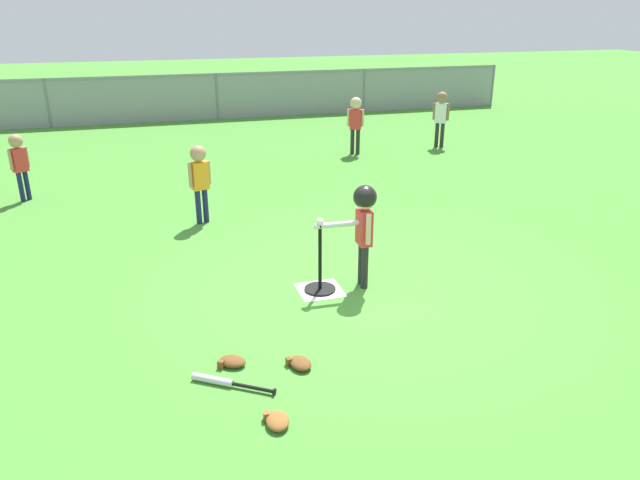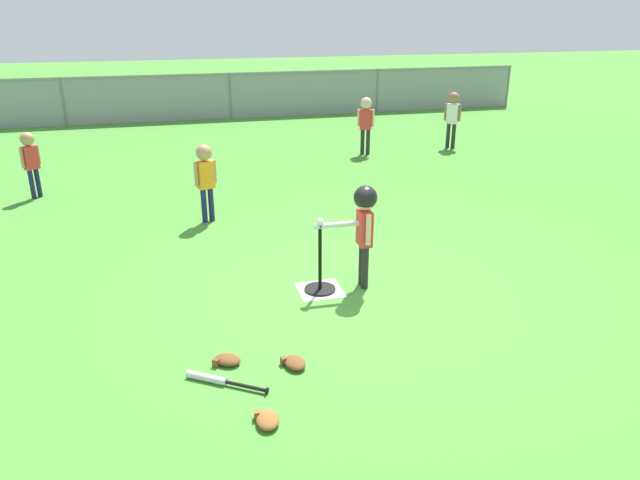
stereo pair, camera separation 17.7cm
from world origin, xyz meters
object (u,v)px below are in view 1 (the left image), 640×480
object	(u,v)px
batting_tee	(320,280)
fielder_deep_right	(200,174)
fielder_deep_center	(356,118)
fielder_near_left	(19,158)
glove_tossed_aside	(232,361)
spare_bat_silver	(221,381)
batter_child	(363,216)
fielder_deep_left	(441,112)
glove_near_bats	(277,421)
baseball_on_tee	(320,221)
glove_by_plate	(300,363)

from	to	relation	value
batting_tee	fielder_deep_right	xyz separation A→B (m)	(-0.91, 2.41, 0.56)
fielder_deep_center	fielder_near_left	xyz separation A→B (m)	(-5.73, -1.42, -0.07)
glove_tossed_aside	fielder_near_left	bearing A→B (deg)	113.02
spare_bat_silver	batter_child	bearing A→B (deg)	38.96
fielder_deep_left	glove_tossed_aside	size ratio (longest dim) A/B	4.12
glove_near_bats	fielder_near_left	bearing A→B (deg)	111.65
spare_bat_silver	glove_near_bats	world-z (taller)	glove_near_bats
baseball_on_tee	glove_near_bats	world-z (taller)	baseball_on_tee
fielder_deep_center	glove_near_bats	bearing A→B (deg)	-113.70
fielder_deep_left	batter_child	bearing A→B (deg)	-123.90
batting_tee	glove_tossed_aside	bearing A→B (deg)	-134.22
glove_tossed_aside	batting_tee	bearing A→B (deg)	45.78
baseball_on_tee	fielder_deep_right	bearing A→B (deg)	110.57
batting_tee	fielder_deep_center	size ratio (longest dim) A/B	0.64
batting_tee	baseball_on_tee	size ratio (longest dim) A/B	9.57
batter_child	glove_near_bats	xyz separation A→B (m)	(-1.34, -1.91, -0.73)
spare_bat_silver	glove_near_bats	size ratio (longest dim) A/B	2.51
fielder_near_left	fielder_deep_left	world-z (taller)	fielder_deep_left
batting_tee	glove_tossed_aside	size ratio (longest dim) A/B	2.60
batting_tee	batter_child	world-z (taller)	batter_child
spare_bat_silver	glove_tossed_aside	world-z (taller)	glove_tossed_aside
batter_child	fielder_deep_left	bearing A→B (deg)	56.10
fielder_deep_center	fielder_deep_left	size ratio (longest dim) A/B	0.98
fielder_near_left	glove_by_plate	size ratio (longest dim) A/B	4.02
batting_tee	baseball_on_tee	distance (m)	0.63
fielder_deep_left	glove_near_bats	size ratio (longest dim) A/B	4.72
fielder_deep_right	fielder_deep_left	size ratio (longest dim) A/B	0.93
batter_child	glove_by_plate	xyz separation A→B (m)	(-1.00, -1.27, -0.73)
glove_tossed_aside	fielder_deep_right	bearing A→B (deg)	87.28
fielder_deep_center	fielder_near_left	bearing A→B (deg)	-166.05
batter_child	glove_tossed_aside	xyz separation A→B (m)	(-1.52, -1.08, -0.73)
batter_child	baseball_on_tee	bearing A→B (deg)	177.60
fielder_deep_center	fielder_deep_right	size ratio (longest dim) A/B	1.05
batting_tee	fielder_near_left	world-z (taller)	fielder_near_left
fielder_deep_center	fielder_deep_left	world-z (taller)	fielder_deep_left
batting_tee	fielder_near_left	distance (m)	5.37
baseball_on_tee	glove_by_plate	size ratio (longest dim) A/B	0.30
fielder_near_left	glove_near_bats	bearing A→B (deg)	-68.35
fielder_deep_right	glove_tossed_aside	size ratio (longest dim) A/B	3.85
fielder_near_left	batter_child	bearing A→B (deg)	-48.15
baseball_on_tee	batter_child	world-z (taller)	batter_child
batting_tee	glove_by_plate	bearing A→B (deg)	-113.43
fielder_near_left	spare_bat_silver	world-z (taller)	fielder_near_left
batter_child	fielder_near_left	bearing A→B (deg)	131.85
fielder_deep_left	glove_near_bats	xyz separation A→B (m)	(-5.18, -7.62, -0.69)
baseball_on_tee	glove_by_plate	world-z (taller)	baseball_on_tee
baseball_on_tee	fielder_near_left	world-z (taller)	fielder_near_left
batter_child	spare_bat_silver	distance (m)	2.23
fielder_deep_center	fielder_deep_right	distance (m)	4.61
baseball_on_tee	spare_bat_silver	distance (m)	1.94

